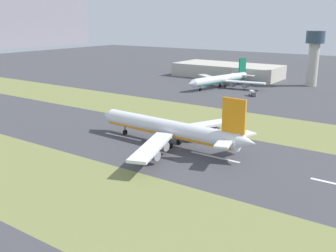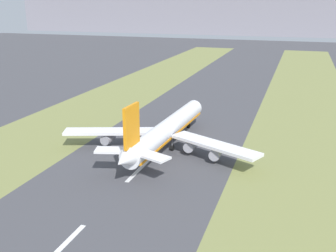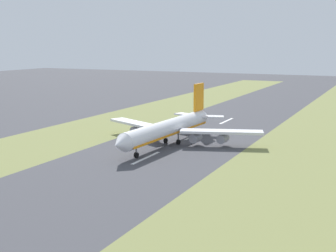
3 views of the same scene
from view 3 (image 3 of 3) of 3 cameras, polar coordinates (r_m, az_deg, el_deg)
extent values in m
plane|color=#424247|center=(171.83, 1.36, -2.05)|extent=(800.00, 800.00, 0.00)
cube|color=olive|center=(159.21, 16.32, -3.43)|extent=(40.00, 600.00, 0.01)
cube|color=olive|center=(194.29, -10.83, -0.81)|extent=(40.00, 600.00, 0.01)
cube|color=silver|center=(221.61, 7.14, 0.62)|extent=(1.20, 18.00, 0.01)
cube|color=silver|center=(184.68, 3.19, -1.20)|extent=(1.20, 18.00, 0.01)
cube|color=silver|center=(149.35, -2.70, -3.90)|extent=(1.20, 18.00, 0.01)
cylinder|color=white|center=(166.29, 0.00, -0.27)|extent=(8.66, 56.22, 6.00)
cone|color=white|center=(140.70, -5.91, -2.22)|extent=(6.11, 5.27, 5.88)
cone|color=white|center=(193.63, 4.36, 1.41)|extent=(5.38, 6.24, 5.10)
cube|color=orange|center=(166.59, 0.00, -0.83)|extent=(8.25, 53.97, 0.70)
cube|color=white|center=(165.61, 6.53, -0.70)|extent=(29.36, 15.24, 0.90)
cube|color=white|center=(181.28, -3.79, 0.28)|extent=(28.85, 17.58, 0.90)
cylinder|color=#93939E|center=(166.47, 3.38, -1.45)|extent=(3.42, 4.95, 3.20)
cylinder|color=#93939E|center=(166.15, 6.71, -1.53)|extent=(3.42, 4.95, 3.20)
cylinder|color=#93939E|center=(174.67, -1.98, -0.90)|extent=(3.42, 4.95, 3.20)
cylinder|color=#93939E|center=(182.20, -3.87, -0.46)|extent=(3.42, 4.95, 3.20)
cube|color=orange|center=(188.10, 3.77, 3.53)|extent=(1.18, 8.03, 11.00)
cube|color=white|center=(186.91, 5.27, 1.14)|extent=(10.81, 6.88, 0.60)
cube|color=white|center=(191.42, 2.25, 1.39)|extent=(10.91, 7.65, 0.60)
cylinder|color=#59595E|center=(149.02, -3.89, -2.96)|extent=(0.50, 0.50, 3.20)
cylinder|color=black|center=(149.39, -3.88, -3.56)|extent=(0.98, 1.84, 1.80)
cylinder|color=#59595E|center=(168.41, 1.26, -1.42)|extent=(0.50, 0.50, 3.20)
cylinder|color=black|center=(168.73, 1.26, -1.96)|extent=(0.98, 1.84, 1.80)
cylinder|color=#59595E|center=(170.79, -0.29, -1.26)|extent=(0.50, 0.50, 3.20)
cylinder|color=black|center=(171.11, -0.29, -1.79)|extent=(0.98, 1.84, 1.80)
camera|label=1|loc=(228.40, 36.20, 10.16)|focal=42.00mm
camera|label=2|loc=(283.97, 3.08, 11.86)|focal=42.00mm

